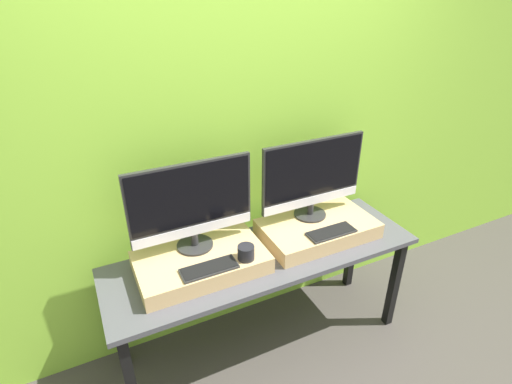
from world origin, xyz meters
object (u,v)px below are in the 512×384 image
(keyboard_right, at_px, (331,232))
(monitor_left, at_px, (192,204))
(keyboard_left, at_px, (209,268))
(monitor_right, at_px, (313,176))
(mug, at_px, (246,253))

(keyboard_right, bearing_deg, monitor_left, 163.26)
(keyboard_left, xyz_separation_m, monitor_right, (0.74, 0.22, 0.26))
(keyboard_left, relative_size, mug, 3.29)
(monitor_left, relative_size, keyboard_right, 2.28)
(mug, relative_size, monitor_right, 0.13)
(keyboard_left, bearing_deg, mug, 0.00)
(monitor_left, bearing_deg, monitor_right, 0.00)
(monitor_left, height_order, keyboard_left, monitor_left)
(monitor_right, xyz_separation_m, keyboard_right, (-0.00, -0.22, -0.26))
(keyboard_right, bearing_deg, keyboard_left, 180.00)
(monitor_left, distance_m, keyboard_right, 0.81)
(keyboard_left, height_order, monitor_right, monitor_right)
(mug, bearing_deg, keyboard_right, 0.00)
(keyboard_left, xyz_separation_m, mug, (0.20, 0.00, 0.03))
(monitor_left, distance_m, monitor_right, 0.74)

